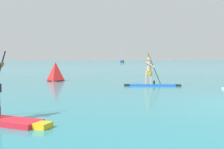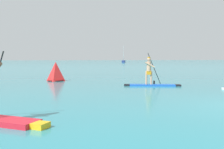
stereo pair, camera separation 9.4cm
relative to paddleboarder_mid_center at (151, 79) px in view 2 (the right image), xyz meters
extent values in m
cube|color=yellow|center=(-6.30, -8.12, -0.31)|extent=(0.49, 0.50, 0.13)
cube|color=blue|center=(0.05, -0.03, -0.33)|extent=(2.71, 1.44, 0.09)
cube|color=black|center=(1.46, -0.51, -0.33)|extent=(0.45, 0.52, 0.09)
cube|color=black|center=(-1.37, 0.45, -0.33)|extent=(0.43, 0.46, 0.09)
cylinder|color=tan|center=(-0.01, -0.01, 0.10)|extent=(0.11, 0.11, 0.78)
cylinder|color=tan|center=(-0.29, 0.08, 0.10)|extent=(0.11, 0.11, 0.78)
cube|color=orange|center=(-0.15, 0.04, 0.40)|extent=(0.32, 0.29, 0.22)
cylinder|color=tan|center=(-0.15, 0.04, 0.77)|extent=(0.26, 0.26, 0.57)
sphere|color=tan|center=(-0.15, 0.04, 1.19)|extent=(0.21, 0.21, 0.21)
cylinder|color=orange|center=(-0.15, 0.04, 1.29)|extent=(0.18, 0.18, 0.06)
cylinder|color=tan|center=(-0.05, 0.17, 0.87)|extent=(0.54, 0.28, 0.37)
cylinder|color=tan|center=(-0.15, -0.12, 0.87)|extent=(0.54, 0.28, 0.37)
cylinder|color=black|center=(0.31, 0.31, 0.63)|extent=(0.77, 0.29, 1.89)
cube|color=black|center=(0.31, 0.31, -0.27)|extent=(0.14, 0.22, 0.32)
pyramid|color=red|center=(-5.27, 4.91, 0.30)|extent=(1.23, 1.23, 1.37)
torus|color=maroon|center=(-5.27, 4.91, -0.32)|extent=(1.20, 1.20, 0.12)
cube|color=navy|center=(23.78, 81.15, 0.04)|extent=(2.74, 4.79, 0.84)
cylinder|color=#B2B2B7|center=(23.78, 81.15, 3.25)|extent=(0.12, 0.12, 5.56)
pyramid|color=white|center=(23.78, 81.15, 2.81)|extent=(0.75, 2.04, 4.50)
camera|label=1|loc=(-6.34, -14.37, 1.24)|focal=42.38mm
camera|label=2|loc=(-6.25, -14.39, 1.24)|focal=42.38mm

